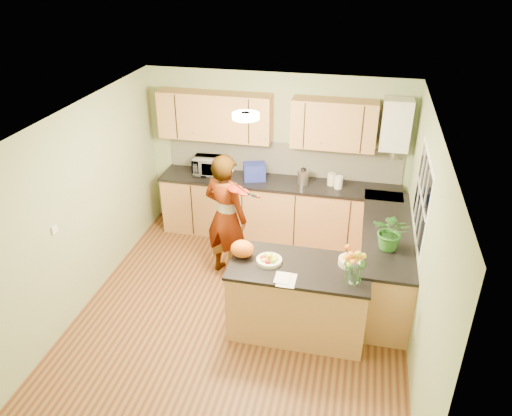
# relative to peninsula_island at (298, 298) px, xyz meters

# --- Properties ---
(floor) EXTENTS (4.50, 4.50, 0.00)m
(floor) POSITION_rel_peninsula_island_xyz_m (-0.72, 0.15, -0.46)
(floor) COLOR #572B18
(floor) RESTS_ON ground
(ceiling) EXTENTS (4.00, 4.50, 0.02)m
(ceiling) POSITION_rel_peninsula_island_xyz_m (-0.72, 0.15, 2.04)
(ceiling) COLOR silver
(ceiling) RESTS_ON wall_back
(wall_back) EXTENTS (4.00, 0.02, 2.50)m
(wall_back) POSITION_rel_peninsula_island_xyz_m (-0.72, 2.40, 0.79)
(wall_back) COLOR #97AE7C
(wall_back) RESTS_ON floor
(wall_front) EXTENTS (4.00, 0.02, 2.50)m
(wall_front) POSITION_rel_peninsula_island_xyz_m (-0.72, -2.10, 0.79)
(wall_front) COLOR #97AE7C
(wall_front) RESTS_ON floor
(wall_left) EXTENTS (0.02, 4.50, 2.50)m
(wall_left) POSITION_rel_peninsula_island_xyz_m (-2.72, 0.15, 0.79)
(wall_left) COLOR #97AE7C
(wall_left) RESTS_ON floor
(wall_right) EXTENTS (0.02, 4.50, 2.50)m
(wall_right) POSITION_rel_peninsula_island_xyz_m (1.28, 0.15, 0.79)
(wall_right) COLOR #97AE7C
(wall_right) RESTS_ON floor
(back_counter) EXTENTS (3.64, 0.62, 0.94)m
(back_counter) POSITION_rel_peninsula_island_xyz_m (-0.62, 2.10, 0.01)
(back_counter) COLOR #BA7B4A
(back_counter) RESTS_ON floor
(right_counter) EXTENTS (0.62, 2.24, 0.94)m
(right_counter) POSITION_rel_peninsula_island_xyz_m (0.98, 1.00, 0.01)
(right_counter) COLOR #BA7B4A
(right_counter) RESTS_ON floor
(splashback) EXTENTS (3.60, 0.02, 0.52)m
(splashback) POSITION_rel_peninsula_island_xyz_m (-0.62, 2.39, 0.74)
(splashback) COLOR silver
(splashback) RESTS_ON back_counter
(upper_cabinets) EXTENTS (3.20, 0.34, 0.70)m
(upper_cabinets) POSITION_rel_peninsula_island_xyz_m (-0.89, 2.23, 1.39)
(upper_cabinets) COLOR #BA7B4A
(upper_cabinets) RESTS_ON wall_back
(boiler) EXTENTS (0.40, 0.30, 0.86)m
(boiler) POSITION_rel_peninsula_island_xyz_m (0.98, 2.24, 1.44)
(boiler) COLOR white
(boiler) RESTS_ON wall_back
(window_right) EXTENTS (0.01, 1.30, 1.05)m
(window_right) POSITION_rel_peninsula_island_xyz_m (1.28, 0.75, 1.09)
(window_right) COLOR white
(window_right) RESTS_ON wall_right
(light_switch) EXTENTS (0.02, 0.09, 0.09)m
(light_switch) POSITION_rel_peninsula_island_xyz_m (-2.70, -0.45, 0.84)
(light_switch) COLOR white
(light_switch) RESTS_ON wall_left
(ceiling_lamp) EXTENTS (0.30, 0.30, 0.07)m
(ceiling_lamp) POSITION_rel_peninsula_island_xyz_m (-0.72, 0.45, 2.00)
(ceiling_lamp) COLOR #FFEABF
(ceiling_lamp) RESTS_ON ceiling
(peninsula_island) EXTENTS (1.59, 0.81, 0.91)m
(peninsula_island) POSITION_rel_peninsula_island_xyz_m (0.00, 0.00, 0.00)
(peninsula_island) COLOR #BA7B4A
(peninsula_island) RESTS_ON floor
(fruit_dish) EXTENTS (0.29, 0.29, 0.10)m
(fruit_dish) POSITION_rel_peninsula_island_xyz_m (-0.35, 0.00, 0.50)
(fruit_dish) COLOR beige
(fruit_dish) RESTS_ON peninsula_island
(orange_bowl) EXTENTS (0.27, 0.27, 0.16)m
(orange_bowl) POSITION_rel_peninsula_island_xyz_m (0.55, 0.15, 0.52)
(orange_bowl) COLOR beige
(orange_bowl) RESTS_ON peninsula_island
(flower_vase) EXTENTS (0.25, 0.25, 0.46)m
(flower_vase) POSITION_rel_peninsula_island_xyz_m (0.60, -0.18, 0.76)
(flower_vase) COLOR silver
(flower_vase) RESTS_ON peninsula_island
(orange_bag) EXTENTS (0.29, 0.25, 0.20)m
(orange_bag) POSITION_rel_peninsula_island_xyz_m (-0.67, 0.05, 0.56)
(orange_bag) COLOR orange
(orange_bag) RESTS_ON peninsula_island
(papers) EXTENTS (0.20, 0.27, 0.01)m
(papers) POSITION_rel_peninsula_island_xyz_m (-0.10, -0.30, 0.46)
(papers) COLOR white
(papers) RESTS_ON peninsula_island
(violinist) EXTENTS (0.76, 0.64, 1.78)m
(violinist) POSITION_rel_peninsula_island_xyz_m (-1.13, 0.96, 0.43)
(violinist) COLOR #DFA488
(violinist) RESTS_ON floor
(violin) EXTENTS (0.61, 0.53, 0.15)m
(violin) POSITION_rel_peninsula_island_xyz_m (-0.93, 0.74, 0.97)
(violin) COLOR #580C05
(violin) RESTS_ON violinist
(microwave) EXTENTS (0.51, 0.36, 0.27)m
(microwave) POSITION_rel_peninsula_island_xyz_m (-1.70, 2.14, 0.62)
(microwave) COLOR white
(microwave) RESTS_ON back_counter
(blue_box) EXTENTS (0.38, 0.33, 0.26)m
(blue_box) POSITION_rel_peninsula_island_xyz_m (-0.99, 2.10, 0.61)
(blue_box) COLOR navy
(blue_box) RESTS_ON back_counter
(kettle) EXTENTS (0.16, 0.16, 0.31)m
(kettle) POSITION_rel_peninsula_island_xyz_m (-0.25, 2.09, 0.61)
(kettle) COLOR #BCBBC0
(kettle) RESTS_ON back_counter
(jar_cream) EXTENTS (0.15, 0.15, 0.18)m
(jar_cream) POSITION_rel_peninsula_island_xyz_m (0.17, 2.15, 0.58)
(jar_cream) COLOR beige
(jar_cream) RESTS_ON back_counter
(jar_white) EXTENTS (0.14, 0.14, 0.19)m
(jar_white) POSITION_rel_peninsula_island_xyz_m (0.28, 2.07, 0.58)
(jar_white) COLOR white
(jar_white) RESTS_ON back_counter
(potted_plant) EXTENTS (0.49, 0.45, 0.47)m
(potted_plant) POSITION_rel_peninsula_island_xyz_m (0.98, 0.54, 0.72)
(potted_plant) COLOR #2D6D24
(potted_plant) RESTS_ON right_counter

